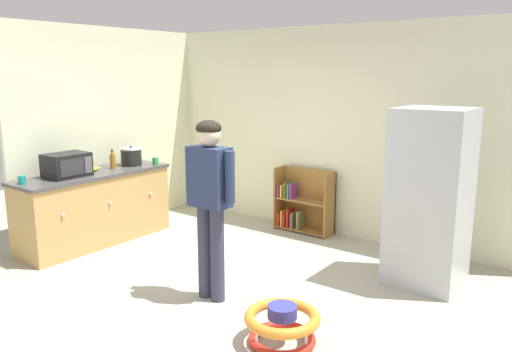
{
  "coord_description": "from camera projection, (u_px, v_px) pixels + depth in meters",
  "views": [
    {
      "loc": [
        3.09,
        -3.52,
        2.12
      ],
      "look_at": [
        0.13,
        0.44,
        1.1
      ],
      "focal_mm": 35.55,
      "sensor_mm": 36.0,
      "label": 1
    }
  ],
  "objects": [
    {
      "name": "kitchen_counter",
      "position": [
        95.0,
        207.0,
        6.34
      ],
      "size": [
        0.65,
        1.96,
        0.9
      ],
      "color": "tan",
      "rests_on": "ground"
    },
    {
      "name": "baby_walker",
      "position": [
        282.0,
        325.0,
        4.0
      ],
      "size": [
        0.6,
        0.6,
        0.32
      ],
      "color": "red",
      "rests_on": "ground"
    },
    {
      "name": "ground_plane",
      "position": [
        219.0,
        291.0,
        5.0
      ],
      "size": [
        12.0,
        12.0,
        0.0
      ],
      "primitive_type": "plane",
      "color": "#ACA894",
      "rests_on": "ground"
    },
    {
      "name": "left_side_wall",
      "position": [
        110.0,
        129.0,
        6.9
      ],
      "size": [
        0.06,
        2.99,
        2.7
      ],
      "primitive_type": "cube",
      "color": "#E3E8C2",
      "rests_on": "ground"
    },
    {
      "name": "refrigerator",
      "position": [
        430.0,
        198.0,
        5.02
      ],
      "size": [
        0.73,
        0.68,
        1.78
      ],
      "color": "#B7BABF",
      "rests_on": "ground"
    },
    {
      "name": "banana_bunch",
      "position": [
        95.0,
        169.0,
        6.35
      ],
      "size": [
        0.15,
        0.16,
        0.04
      ],
      "color": "gold",
      "rests_on": "kitchen_counter"
    },
    {
      "name": "yellow_cup",
      "position": [
        137.0,
        158.0,
        6.97
      ],
      "size": [
        0.08,
        0.08,
        0.09
      ],
      "primitive_type": "cylinder",
      "color": "yellow",
      "rests_on": "kitchen_counter"
    },
    {
      "name": "microwave",
      "position": [
        67.0,
        165.0,
        5.96
      ],
      "size": [
        0.37,
        0.48,
        0.28
      ],
      "color": "black",
      "rests_on": "kitchen_counter"
    },
    {
      "name": "green_cup",
      "position": [
        155.0,
        161.0,
        6.77
      ],
      "size": [
        0.08,
        0.08,
        0.09
      ],
      "primitive_type": "cylinder",
      "color": "green",
      "rests_on": "kitchen_counter"
    },
    {
      "name": "bookshelf",
      "position": [
        302.0,
        205.0,
        6.83
      ],
      "size": [
        0.8,
        0.28,
        0.85
      ],
      "color": "olive",
      "rests_on": "ground"
    },
    {
      "name": "teal_cup",
      "position": [
        22.0,
        180.0,
        5.59
      ],
      "size": [
        0.08,
        0.08,
        0.09
      ],
      "primitive_type": "cylinder",
      "color": "teal",
      "rests_on": "kitchen_counter"
    },
    {
      "name": "crock_pot",
      "position": [
        131.0,
        157.0,
        6.7
      ],
      "size": [
        0.27,
        0.27,
        0.26
      ],
      "color": "black",
      "rests_on": "kitchen_counter"
    },
    {
      "name": "back_wall",
      "position": [
        336.0,
        132.0,
        6.55
      ],
      "size": [
        5.2,
        0.06,
        2.7
      ],
      "primitive_type": "cube",
      "color": "beige",
      "rests_on": "ground"
    },
    {
      "name": "standing_person",
      "position": [
        210.0,
        192.0,
        4.63
      ],
      "size": [
        0.57,
        0.23,
        1.7
      ],
      "color": "#373951",
      "rests_on": "ground"
    },
    {
      "name": "amber_bottle",
      "position": [
        113.0,
        161.0,
        6.48
      ],
      "size": [
        0.07,
        0.07,
        0.25
      ],
      "color": "#9E661E",
      "rests_on": "kitchen_counter"
    }
  ]
}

